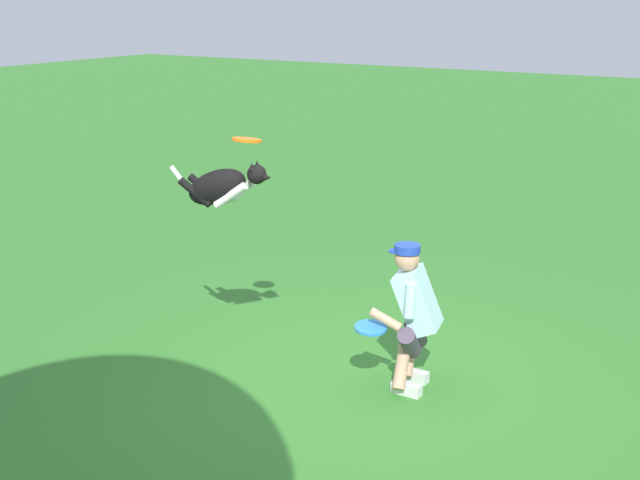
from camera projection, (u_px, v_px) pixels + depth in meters
ground_plane at (357, 382)px, 7.77m from camera, size 60.00×60.00×0.00m
person at (413, 313)px, 7.47m from camera, size 0.55×0.66×1.29m
dog at (222, 187)px, 7.65m from camera, size 0.98×0.41×0.49m
frisbee_flying at (247, 140)px, 7.43m from camera, size 0.31×0.31×0.05m
frisbee_held at (371, 328)px, 7.36m from camera, size 0.31×0.31×0.06m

